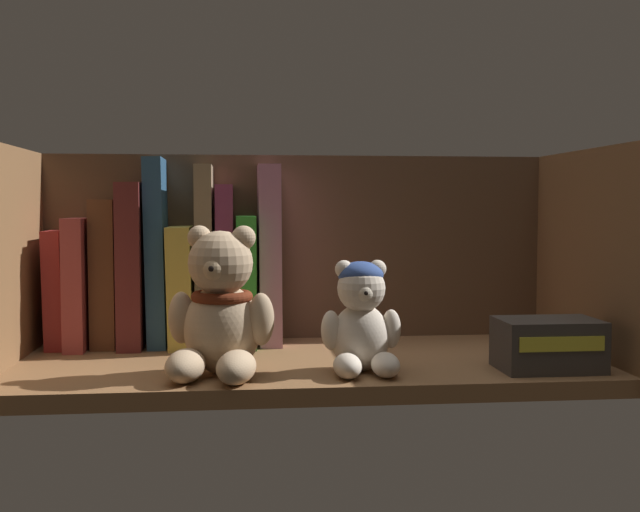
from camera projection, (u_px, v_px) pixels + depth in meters
The scene contains 17 objects.
shelf_board at pixel (309, 367), 93.63cm from camera, with size 68.87×30.18×2.00cm, color brown.
shelf_back_panel at pixel (298, 254), 108.39cm from camera, with size 71.27×1.20×27.47cm, color brown.
shelf_side_panel_left at pixel (4, 264), 89.11cm from camera, with size 1.60×32.58×27.47cm, color brown.
shelf_side_panel_right at pixel (590, 260), 96.53cm from camera, with size 1.60×32.58×27.47cm, color brown.
book_0 at pixel (61, 288), 102.45cm from camera, with size 2.32×11.12×15.29cm, color maroon.
book_1 at pixel (83, 282), 102.69cm from camera, with size 2.55×14.73×16.90cm, color #9B3A3A.
book_2 at pixel (108, 272), 102.96cm from camera, with size 3.14×10.81×19.26cm, color brown.
book_3 at pixel (135, 264), 103.26cm from camera, with size 3.06×14.30×21.43cm, color #5A2121.
book_4 at pixel (158, 252), 103.49cm from camera, with size 2.39×11.89×24.69cm, color navy.
book_5 at pixel (182, 285), 104.10cm from camera, with size 3.08×14.64×15.76cm, color gold.
book_6 at pixel (205, 255), 104.17cm from camera, with size 2.22×12.29×23.77cm, color #847154.
book_7 at pixel (225, 264), 104.53cm from camera, with size 2.26×11.68×21.21cm, color #7B2F53.
book_8 at pixel (246, 279), 104.96cm from camera, with size 2.55×14.68×17.15cm, color green.
book_9 at pixel (269, 254), 105.07cm from camera, with size 2.90×11.61×23.85cm, color #B47292.
teddy_bear_larger at pixel (220, 312), 84.05cm from camera, with size 12.43×12.78×16.33cm.
teddy_bear_smaller at pixel (361, 319), 85.84cm from camera, with size 9.05×9.16×12.46cm.
small_product_box at pixel (548, 344), 87.17cm from camera, with size 11.19×7.67×5.75cm.
Camera 1 is at (-8.42, -92.21, 20.38)cm, focal length 43.51 mm.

